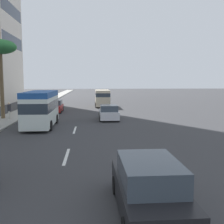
{
  "coord_description": "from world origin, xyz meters",
  "views": [
    {
      "loc": [
        -2.27,
        -1.31,
        4.03
      ],
      "look_at": [
        19.66,
        -3.04,
        1.47
      ],
      "focal_mm": 43.6,
      "sensor_mm": 36.0,
      "label": 1
    }
  ],
  "objects_px": {
    "van_fifth": "(102,97)",
    "pedestrian_near_lamp": "(9,110)",
    "car_lead": "(148,188)",
    "palm_tree": "(0,49)",
    "car_second": "(109,113)",
    "minibus_third": "(41,108)",
    "car_fourth": "(55,106)"
  },
  "relations": [
    {
      "from": "minibus_third",
      "to": "palm_tree",
      "type": "xyz_separation_m",
      "value": [
        4.7,
        4.71,
        5.47
      ]
    },
    {
      "from": "pedestrian_near_lamp",
      "to": "car_lead",
      "type": "bearing_deg",
      "value": -119.85
    },
    {
      "from": "pedestrian_near_lamp",
      "to": "minibus_third",
      "type": "bearing_deg",
      "value": -101.02
    },
    {
      "from": "car_lead",
      "to": "van_fifth",
      "type": "height_order",
      "value": "van_fifth"
    },
    {
      "from": "car_fourth",
      "to": "car_lead",
      "type": "bearing_deg",
      "value": 12.91
    },
    {
      "from": "car_lead",
      "to": "pedestrian_near_lamp",
      "type": "distance_m",
      "value": 22.22
    },
    {
      "from": "car_lead",
      "to": "palm_tree",
      "type": "xyz_separation_m",
      "value": [
        20.82,
        10.71,
        6.35
      ]
    },
    {
      "from": "car_lead",
      "to": "car_second",
      "type": "distance_m",
      "value": 19.92
    },
    {
      "from": "car_lead",
      "to": "car_second",
      "type": "bearing_deg",
      "value": -0.42
    },
    {
      "from": "car_second",
      "to": "van_fifth",
      "type": "relative_size",
      "value": 0.75
    },
    {
      "from": "pedestrian_near_lamp",
      "to": "palm_tree",
      "type": "bearing_deg",
      "value": 78.73
    },
    {
      "from": "car_lead",
      "to": "car_fourth",
      "type": "height_order",
      "value": "car_lead"
    },
    {
      "from": "car_second",
      "to": "pedestrian_near_lamp",
      "type": "xyz_separation_m",
      "value": [
        0.01,
        9.97,
        0.38
      ]
    },
    {
      "from": "car_lead",
      "to": "palm_tree",
      "type": "bearing_deg",
      "value": 27.22
    },
    {
      "from": "car_lead",
      "to": "minibus_third",
      "type": "bearing_deg",
      "value": 20.43
    },
    {
      "from": "car_lead",
      "to": "palm_tree",
      "type": "distance_m",
      "value": 24.25
    },
    {
      "from": "car_lead",
      "to": "minibus_third",
      "type": "xyz_separation_m",
      "value": [
        16.11,
        6.0,
        0.88
      ]
    },
    {
      "from": "van_fifth",
      "to": "pedestrian_near_lamp",
      "type": "distance_m",
      "value": 17.27
    },
    {
      "from": "van_fifth",
      "to": "pedestrian_near_lamp",
      "type": "xyz_separation_m",
      "value": [
        -14.12,
        9.94,
        -0.36
      ]
    },
    {
      "from": "car_second",
      "to": "pedestrian_near_lamp",
      "type": "distance_m",
      "value": 9.98
    },
    {
      "from": "minibus_third",
      "to": "pedestrian_near_lamp",
      "type": "bearing_deg",
      "value": -134.92
    },
    {
      "from": "car_lead",
      "to": "minibus_third",
      "type": "distance_m",
      "value": 17.22
    },
    {
      "from": "minibus_third",
      "to": "palm_tree",
      "type": "relative_size",
      "value": 0.85
    },
    {
      "from": "minibus_third",
      "to": "pedestrian_near_lamp",
      "type": "height_order",
      "value": "minibus_third"
    },
    {
      "from": "car_lead",
      "to": "car_fourth",
      "type": "distance_m",
      "value": 27.84
    },
    {
      "from": "car_lead",
      "to": "pedestrian_near_lamp",
      "type": "xyz_separation_m",
      "value": [
        19.93,
        9.83,
        0.3
      ]
    },
    {
      "from": "car_second",
      "to": "van_fifth",
      "type": "distance_m",
      "value": 14.15
    },
    {
      "from": "palm_tree",
      "to": "pedestrian_near_lamp",
      "type": "bearing_deg",
      "value": -135.17
    },
    {
      "from": "car_second",
      "to": "car_fourth",
      "type": "relative_size",
      "value": 0.99
    },
    {
      "from": "car_fourth",
      "to": "van_fifth",
      "type": "bearing_deg",
      "value": 137.52
    },
    {
      "from": "car_fourth",
      "to": "car_second",
      "type": "bearing_deg",
      "value": 41.42
    },
    {
      "from": "van_fifth",
      "to": "pedestrian_near_lamp",
      "type": "bearing_deg",
      "value": 144.87
    }
  ]
}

